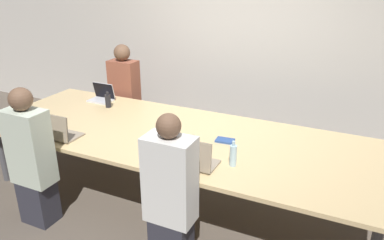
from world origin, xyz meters
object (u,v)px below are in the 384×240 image
Objects in this scene: person_near_left at (32,160)px; laptop_near_midright at (195,159)px; laptop_near_left at (59,132)px; person_far_left at (125,95)px; laptop_far_left at (102,96)px; person_near_midright at (170,196)px; bottle_near_midright at (233,155)px; stapler at (190,140)px; bottle_far_left at (108,101)px.

laptop_near_midright is (1.50, 0.45, 0.14)m from person_near_left.
laptop_near_left is 1.52m from laptop_near_midright.
laptop_near_midright is at bearing -40.44° from person_far_left.
person_far_left is at bearing 83.63° from laptop_far_left.
person_near_left is 1.01× the size of person_near_midright.
bottle_near_midright is at bearing -23.63° from laptop_far_left.
person_near_left is 1.53m from stapler.
laptop_near_midright reaches higher than bottle_near_midright.
person_near_left is (0.02, -0.40, -0.14)m from laptop_near_left.
laptop_near_left reaches higher than bottle_far_left.
person_far_left reaches higher than stapler.
person_far_left is at bearing -47.56° from person_near_midright.
stapler is (-0.27, 0.45, -0.06)m from laptop_near_midright.
bottle_near_midright is (2.17, -0.95, 0.04)m from laptop_far_left.
person_near_left is at bearing -160.80° from bottle_near_midright.
stapler is at bearing -158.27° from laptop_near_left.
stapler is (-0.23, 0.85, 0.09)m from person_near_midright.
laptop_far_left is 0.23× the size of person_near_midright.
laptop_near_left is 0.26× the size of person_near_midright.
bottle_far_left is at bearing -73.42° from person_far_left.
laptop_far_left is 0.22× the size of person_near_left.
person_near_midright reaches higher than laptop_far_left.
person_near_midright is at bearing -39.83° from bottle_far_left.
laptop_near_midright is 0.34m from bottle_near_midright.
person_near_left reaches higher than laptop_near_left.
person_near_midright is (1.62, -1.35, -0.16)m from bottle_far_left.
person_far_left is (0.05, 0.44, -0.11)m from laptop_far_left.
person_near_midright reaches higher than laptop_near_midright.
laptop_near_midright is 2.23× the size of stapler.
person_far_left is at bearing 155.79° from stapler.
person_far_left is 6.96× the size of bottle_far_left.
bottle_near_midright is 0.62m from stapler.
person_near_left reaches higher than laptop_far_left.
bottle_far_left is 0.58× the size of laptop_near_midright.
person_near_midright is 8.84× the size of stapler.
bottle_near_midright is at bearing -160.80° from person_near_left.
laptop_far_left is 1.23m from laptop_near_left.
stapler is (1.38, -0.50, -0.06)m from bottle_far_left.
stapler is at bearing -35.44° from person_far_left.
person_far_left is 1.01× the size of person_near_left.
bottle_near_midright is (0.29, 0.18, 0.02)m from laptop_near_midright.
person_near_left reaches higher than bottle_near_midright.
bottle_far_left is 1.41m from person_near_left.
laptop_far_left is at bearing 156.37° from bottle_near_midright.
bottle_far_left is at bearing -84.00° from person_near_left.
person_far_left is 1.93m from stapler.
person_near_left reaches higher than bottle_far_left.
person_far_left is 9.06× the size of stapler.
bottle_near_midright reaches higher than stapler.
person_near_midright is (1.47, 0.04, -0.01)m from person_near_left.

